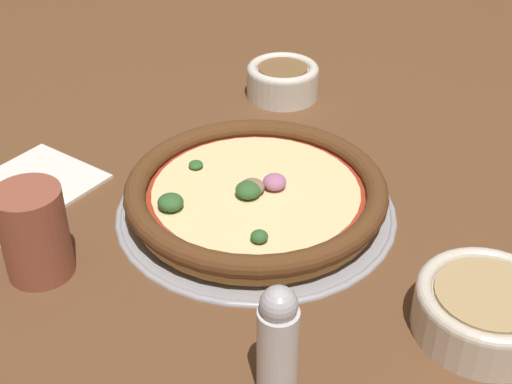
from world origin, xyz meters
The scene contains 9 objects.
ground_plane centered at (0.00, 0.00, 0.00)m, with size 3.00×3.00×0.00m, color brown.
pizza_tray centered at (0.00, 0.00, 0.00)m, with size 0.31×0.31×0.01m.
pizza centered at (0.00, 0.00, 0.03)m, with size 0.29×0.29×0.04m.
bowl_near centered at (0.04, 0.27, 0.03)m, with size 0.13×0.13×0.05m.
bowl_far centered at (-0.26, -0.12, 0.03)m, with size 0.10×0.10×0.05m.
drinking_cup centered at (0.20, -0.12, 0.05)m, with size 0.06×0.06×0.09m.
napkin centered at (0.11, -0.24, 0.00)m, with size 0.16×0.13×0.01m.
fork centered at (0.14, -0.23, 0.00)m, with size 0.13×0.11×0.00m.
pepper_shaker centered at (0.20, 0.15, 0.05)m, with size 0.03×0.03×0.11m.
Camera 1 is at (0.54, 0.35, 0.46)m, focal length 50.00 mm.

